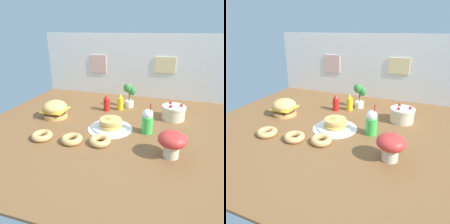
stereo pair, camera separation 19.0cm
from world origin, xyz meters
The scene contains 14 objects.
ground_plane centered at (0.00, 0.00, -0.01)m, with size 2.40×2.13×0.02m, color brown.
back_wall centered at (0.00, 1.06, 0.40)m, with size 2.40×0.04×0.81m.
doily_mat centered at (0.04, 0.01, 0.00)m, with size 0.41×0.41×0.00m, color white.
burger centered at (-0.58, 0.10, 0.09)m, with size 0.25×0.25×0.18m.
pancake_stack centered at (0.04, 0.01, 0.04)m, with size 0.32×0.32×0.11m.
layer_cake centered at (0.59, 0.40, 0.07)m, with size 0.23×0.23×0.17m.
ketchup_bottle centered at (-0.13, 0.43, 0.09)m, with size 0.07×0.07×0.19m.
mustard_bottle centered at (0.01, 0.49, 0.09)m, with size 0.07×0.07×0.19m.
cream_soda_cup centered at (0.38, 0.02, 0.11)m, with size 0.10×0.10×0.28m.
donut_pink_glaze centered at (-0.45, -0.34, 0.03)m, with size 0.17×0.17×0.05m.
donut_chocolate centered at (-0.19, -0.32, 0.03)m, with size 0.17×0.17×0.05m.
donut_vanilla centered at (0.04, -0.28, 0.03)m, with size 0.17×0.17×0.05m.
potted_plant centered at (0.08, 0.61, 0.15)m, with size 0.14×0.11×0.29m.
mushroom_stool centered at (0.59, -0.30, 0.12)m, with size 0.21×0.21×0.20m.
Camera 2 is at (0.73, -1.58, 0.87)m, focal length 33.32 mm.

